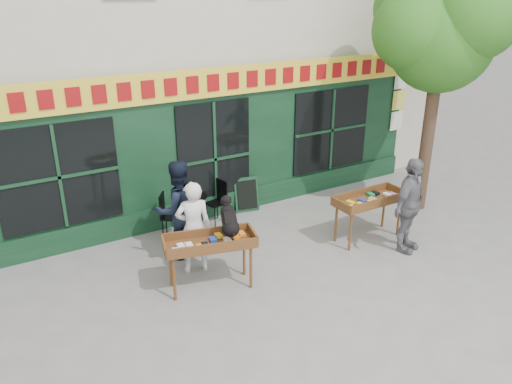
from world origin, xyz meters
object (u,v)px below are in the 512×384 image
Objects in this scene: book_cart_center at (210,245)px; man_right at (409,206)px; book_cart_right at (370,201)px; man_left at (178,210)px; dog at (229,216)px; bistro_table at (194,205)px; woman at (194,227)px.

man_right reaches higher than book_cart_center.
book_cart_center is 1.07× the size of book_cart_right.
man_left reaches higher than man_right.
dog reaches higher than book_cart_right.
man_right is at bearing 3.28° from book_cart_center.
man_right is at bearing -68.13° from book_cart_right.
man_right is 4.36m from bistro_table.
book_cart_right is at bearing 159.27° from man_left.
book_cart_right is 0.82m from man_right.
woman is 1.15× the size of book_cart_right.
book_cart_center reaches higher than bistro_table.
man_right reaches higher than woman.
man_left reaches higher than woman.
woman is at bearing -113.59° from bistro_table.
book_cart_center is at bearing 90.27° from man_left.
bistro_table is (0.68, 2.20, -0.28)m from book_cart_center.
book_cart_right is 0.78× the size of man_left.
man_left is (-3.87, 2.06, 0.02)m from man_right.
dog is 3.24m from book_cart_right.
woman is at bearing 140.08° from man_right.
man_left is at bearing -127.87° from bistro_table.
woman reaches higher than book_cart_right.
man_right is 0.98× the size of man_left.
dog is 2.40m from bistro_table.
dog is 1.44m from man_left.
woman is (-0.35, 0.70, -0.43)m from dog.
man_left is at bearing 105.24° from book_cart_center.
book_cart_center is at bearing -173.81° from dog.
book_cart_right is at bearing 15.19° from dog.
bistro_table is at bearing -128.53° from man_left.
woman is at bearing 130.88° from dog.
dog is at bearing 6.19° from book_cart_center.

